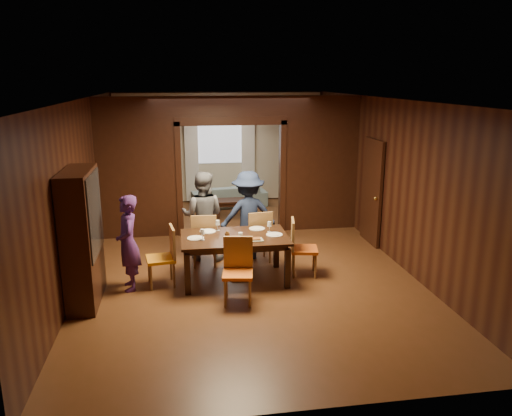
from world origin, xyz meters
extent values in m
plane|color=#573218|center=(0.00, 0.00, 0.00)|extent=(9.00, 9.00, 0.00)
cube|color=silver|center=(0.00, 0.00, 2.90)|extent=(5.50, 9.00, 0.02)
cube|color=black|center=(0.00, 4.50, 1.45)|extent=(5.50, 0.02, 2.90)
cube|color=black|center=(-2.75, 0.00, 1.45)|extent=(0.02, 9.00, 2.90)
cube|color=black|center=(2.75, 0.00, 1.45)|extent=(0.02, 9.00, 2.90)
cube|color=black|center=(-1.93, 1.60, 1.20)|extent=(1.65, 0.15, 2.40)
cube|color=black|center=(1.93, 1.60, 1.20)|extent=(1.65, 0.15, 2.40)
cube|color=black|center=(0.00, 1.60, 2.65)|extent=(5.50, 0.15, 0.50)
cube|color=beige|center=(0.00, 4.47, 1.45)|extent=(5.40, 0.04, 2.85)
imported|color=#441F5B|center=(-1.92, -1.13, 0.76)|extent=(0.45, 0.61, 1.52)
imported|color=#5C5C64|center=(-0.70, 0.05, 0.82)|extent=(0.94, 0.82, 1.64)
imported|color=#18223D|center=(0.13, -0.02, 0.82)|extent=(1.10, 0.68, 1.63)
imported|color=#809FA7|center=(0.17, 3.85, 0.28)|extent=(1.98, 0.97, 0.55)
imported|color=black|center=(-0.16, -0.94, 0.80)|extent=(0.30, 0.30, 0.07)
cube|color=black|center=(-0.24, -1.04, 0.38)|extent=(1.73, 1.08, 0.76)
cube|color=black|center=(0.10, 2.90, 0.20)|extent=(0.80, 0.50, 0.40)
cube|color=black|center=(-2.53, -1.50, 1.00)|extent=(0.40, 1.20, 2.00)
cube|color=black|center=(2.70, 0.50, 1.05)|extent=(0.06, 0.90, 2.10)
cube|color=silver|center=(0.00, 4.44, 1.70)|extent=(1.20, 0.03, 1.30)
cube|color=white|center=(-0.75, 4.40, 1.25)|extent=(0.35, 0.06, 2.40)
cube|color=white|center=(0.75, 4.40, 1.25)|extent=(0.35, 0.06, 2.40)
cylinder|color=silver|center=(-0.87, -1.06, 0.77)|extent=(0.27, 0.27, 0.01)
cylinder|color=white|center=(-0.66, -0.73, 0.77)|extent=(0.27, 0.27, 0.01)
cylinder|color=silver|center=(0.18, -0.70, 0.77)|extent=(0.27, 0.27, 0.01)
cylinder|color=silver|center=(0.41, -1.08, 0.77)|extent=(0.27, 0.27, 0.01)
cylinder|color=silver|center=(-0.23, -1.37, 0.77)|extent=(0.27, 0.27, 0.01)
cube|color=gray|center=(-0.27, -1.19, 0.78)|extent=(0.30, 0.20, 0.04)
cube|color=gray|center=(0.03, -1.30, 0.78)|extent=(0.30, 0.20, 0.04)
cylinder|color=silver|center=(-0.18, -1.30, 0.83)|extent=(0.07, 0.07, 0.14)
camera|label=1|loc=(-1.09, -8.73, 3.27)|focal=35.00mm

